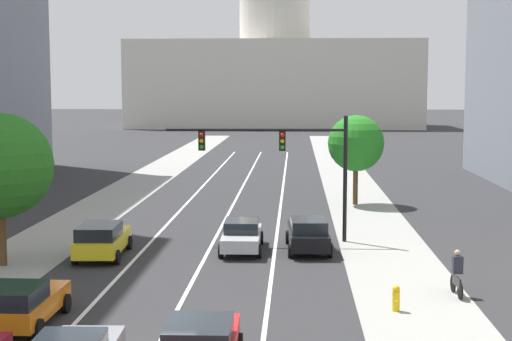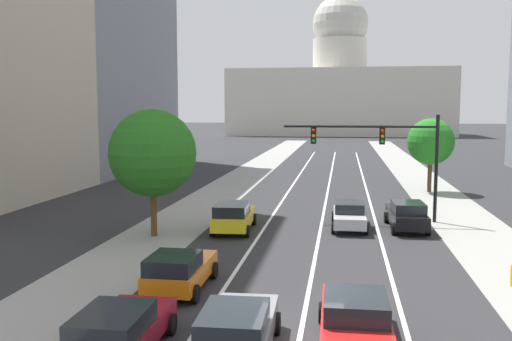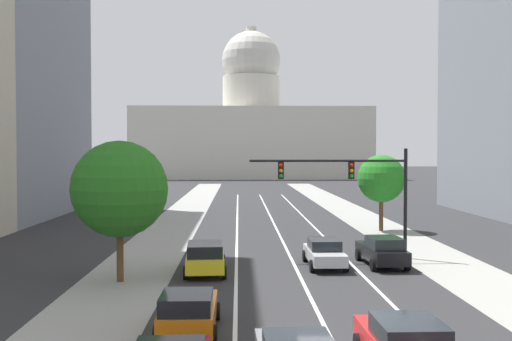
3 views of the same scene
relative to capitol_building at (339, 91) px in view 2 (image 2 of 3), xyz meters
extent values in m
plane|color=#2B2B2D|center=(0.00, -87.85, -10.84)|extent=(400.00, 400.00, 0.00)
cube|color=gray|center=(-8.30, -92.85, -10.84)|extent=(4.24, 130.00, 0.01)
cube|color=gray|center=(8.30, -92.85, -10.84)|extent=(4.24, 130.00, 0.01)
cube|color=white|center=(-3.09, -102.85, -10.83)|extent=(0.16, 90.00, 0.01)
cube|color=white|center=(0.00, -102.85, -10.83)|extent=(0.16, 90.00, 0.01)
cube|color=white|center=(3.09, -102.85, -10.83)|extent=(0.16, 90.00, 0.01)
cube|color=gray|center=(-28.83, -85.41, 3.20)|extent=(18.10, 23.98, 28.09)
cube|color=beige|center=(0.00, 0.00, -2.83)|extent=(53.84, 22.10, 16.03)
cylinder|color=beige|center=(0.00, 0.00, 8.97)|extent=(13.30, 13.30, 7.58)
sphere|color=beige|center=(0.00, 0.00, 16.50)|extent=(13.60, 13.60, 13.60)
cube|color=red|center=(1.54, -128.16, -10.18)|extent=(1.93, 4.68, 0.69)
cube|color=black|center=(1.55, -128.55, -9.56)|extent=(1.74, 2.15, 0.56)
cylinder|color=black|center=(0.59, -126.59, -10.52)|extent=(0.23, 0.64, 0.64)
cylinder|color=black|center=(2.44, -126.56, -10.52)|extent=(0.23, 0.64, 0.64)
cube|color=#B2B5BA|center=(1.54, -112.45, -10.23)|extent=(1.76, 4.54, 0.59)
cube|color=black|center=(1.54, -112.37, -9.67)|extent=(1.59, 2.10, 0.53)
cylinder|color=black|center=(0.67, -110.93, -10.52)|extent=(0.23, 0.64, 0.64)
cylinder|color=black|center=(2.37, -110.91, -10.52)|extent=(0.23, 0.64, 0.64)
cylinder|color=black|center=(0.72, -114.00, -10.52)|extent=(0.23, 0.64, 0.64)
cylinder|color=black|center=(2.42, -113.98, -10.52)|extent=(0.23, 0.64, 0.64)
cube|color=slate|center=(-1.54, -129.19, -10.21)|extent=(1.93, 4.40, 0.63)
cube|color=black|center=(-1.51, -130.11, -9.60)|extent=(1.72, 2.34, 0.58)
cylinder|color=black|center=(-2.49, -127.75, -10.52)|extent=(0.24, 0.65, 0.64)
cylinder|color=black|center=(-0.71, -127.69, -10.52)|extent=(0.24, 0.65, 0.64)
cube|color=orange|center=(-4.63, -124.09, -10.20)|extent=(1.77, 4.18, 0.64)
cube|color=black|center=(-4.63, -125.08, -9.60)|extent=(1.63, 2.04, 0.56)
cylinder|color=black|center=(-5.52, -122.67, -10.52)|extent=(0.22, 0.64, 0.64)
cylinder|color=black|center=(-3.75, -122.67, -10.52)|extent=(0.22, 0.64, 0.64)
cylinder|color=black|center=(-5.52, -125.51, -10.52)|extent=(0.22, 0.64, 0.64)
cylinder|color=black|center=(-3.75, -125.51, -10.52)|extent=(0.22, 0.64, 0.64)
cube|color=yellow|center=(-4.63, -113.98, -10.18)|extent=(2.03, 4.73, 0.70)
cube|color=black|center=(-4.60, -114.79, -9.53)|extent=(1.78, 2.58, 0.59)
cylinder|color=black|center=(-5.61, -112.44, -10.52)|extent=(0.25, 0.65, 0.64)
cylinder|color=black|center=(-3.80, -112.36, -10.52)|extent=(0.25, 0.65, 0.64)
cylinder|color=black|center=(-5.47, -115.61, -10.52)|extent=(0.25, 0.65, 0.64)
cylinder|color=black|center=(-3.66, -115.52, -10.52)|extent=(0.25, 0.65, 0.64)
cube|color=maroon|center=(-4.63, -129.70, -10.23)|extent=(1.90, 4.29, 0.58)
cube|color=black|center=(-4.62, -130.40, -9.67)|extent=(1.72, 2.33, 0.54)
cylinder|color=black|center=(-5.57, -128.27, -10.52)|extent=(0.23, 0.64, 0.64)
cylinder|color=black|center=(-3.75, -128.23, -10.52)|extent=(0.23, 0.64, 0.64)
cube|color=black|center=(4.63, -112.18, -10.17)|extent=(1.97, 4.71, 0.70)
cube|color=black|center=(4.66, -112.79, -9.54)|extent=(1.71, 2.27, 0.57)
cylinder|color=black|center=(3.69, -110.65, -10.52)|extent=(0.25, 0.65, 0.64)
cylinder|color=black|center=(5.43, -110.57, -10.52)|extent=(0.25, 0.65, 0.64)
cylinder|color=black|center=(3.84, -113.80, -10.52)|extent=(0.25, 0.65, 0.64)
cylinder|color=black|center=(5.58, -113.72, -10.52)|extent=(0.25, 0.65, 0.64)
cylinder|color=black|center=(6.48, -110.04, -7.73)|extent=(0.20, 0.20, 6.24)
cylinder|color=black|center=(2.06, -110.04, -5.31)|extent=(8.84, 0.14, 0.14)
cube|color=black|center=(3.39, -110.04, -5.86)|extent=(0.32, 0.28, 0.96)
sphere|color=red|center=(3.39, -110.19, -5.56)|extent=(0.20, 0.20, 0.20)
sphere|color=orange|center=(3.39, -110.19, -5.86)|extent=(0.20, 0.20, 0.20)
sphere|color=green|center=(3.39, -110.19, -6.16)|extent=(0.20, 0.20, 0.20)
cube|color=black|center=(-0.59, -110.04, -5.86)|extent=(0.32, 0.28, 0.96)
sphere|color=red|center=(-0.59, -110.19, -5.56)|extent=(0.20, 0.20, 0.20)
sphere|color=orange|center=(-0.59, -110.19, -5.86)|extent=(0.20, 0.20, 0.20)
sphere|color=green|center=(-0.59, -110.19, -6.16)|extent=(0.20, 0.20, 0.20)
cylinder|color=#51381E|center=(-8.47, -115.98, -9.46)|extent=(0.32, 0.32, 2.76)
sphere|color=#23661C|center=(-8.47, -115.98, -6.51)|extent=(4.48, 4.48, 4.48)
cylinder|color=#51381E|center=(7.93, -97.84, -9.48)|extent=(0.32, 0.32, 2.73)
sphere|color=#257D23|center=(7.93, -97.84, -6.84)|extent=(3.64, 3.64, 3.64)
camera|label=1|loc=(4.04, -148.01, -3.18)|focal=54.40mm
camera|label=2|loc=(1.14, -143.56, -4.25)|focal=39.61mm
camera|label=3|loc=(-2.97, -144.72, -4.81)|focal=43.44mm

